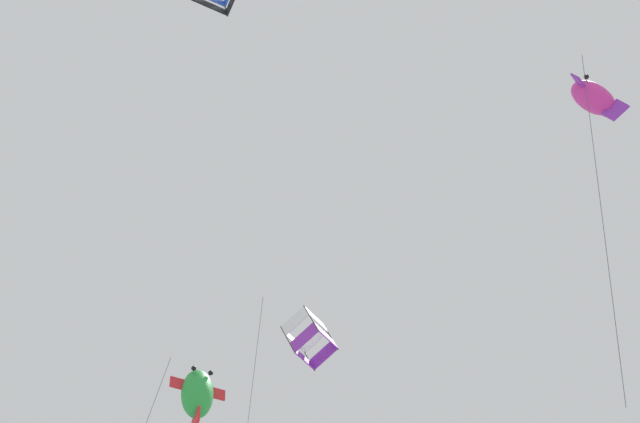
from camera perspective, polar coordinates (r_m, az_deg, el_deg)
kite_fish_near_left at (r=25.09m, az=15.89°, el=6.50°), size 2.71×2.16×9.94m
kite_box_low_drifter at (r=32.43m, az=-0.67°, el=-7.53°), size 3.81×3.51×9.29m
kite_fish_near_right at (r=27.84m, az=-7.29°, el=-10.69°), size 3.65×3.30×9.79m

